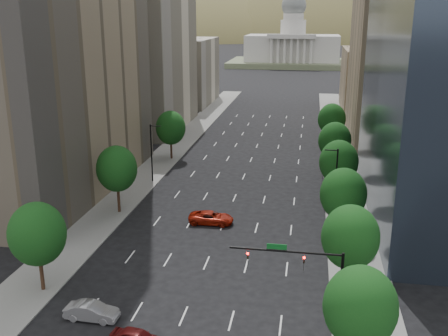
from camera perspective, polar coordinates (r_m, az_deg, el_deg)
The scene contains 22 objects.
sidewalk_left at distance 76.60m, azimuth -10.38°, elevation -2.53°, with size 6.00×200.00×0.15m, color slate.
sidewalk_right at distance 72.49m, azimuth 13.41°, elevation -3.85°, with size 6.00×200.00×0.15m, color slate.
midrise_cream_left at distance 116.43m, azimuth -8.12°, elevation 12.90°, with size 14.00×30.00×35.00m, color beige.
filler_left at distance 148.86m, azimuth -4.13°, elevation 10.55°, with size 14.00×26.00×18.00m, color beige.
parking_tan_right at distance 109.33m, azimuth 17.77°, elevation 10.73°, with size 14.00×30.00×30.00m, color #8C7759.
filler_right at distance 142.65m, azimuth 15.77°, elevation 9.30°, with size 14.00×26.00×16.00m, color #8C7759.
tree_right_0 at distance 38.47m, azimuth 14.76°, elevation -14.56°, with size 5.20×5.20×8.39m.
tree_right_1 at distance 48.06m, azimuth 13.73°, elevation -7.41°, with size 5.20×5.20×8.75m.
tree_right_2 at distance 59.25m, azimuth 12.99°, elevation -2.82°, with size 5.20×5.20×8.61m.
tree_right_3 at distance 70.59m, azimuth 12.52°, elevation 0.63°, with size 5.20×5.20×8.89m.
tree_right_4 at distance 84.23m, azimuth 12.09°, elevation 2.96°, with size 5.20×5.20×8.46m.
tree_right_5 at distance 99.79m, azimuth 11.77°, elevation 5.27°, with size 5.20×5.20×8.75m.
tree_left_0 at distance 50.29m, azimuth -19.86°, elevation -6.85°, with size 5.20×5.20×8.75m.
tree_left_1 at distance 67.19m, azimuth -11.72°, elevation -0.08°, with size 5.20×5.20×8.97m.
tree_left_2 at distance 91.17m, azimuth -5.89°, elevation 4.42°, with size 5.20×5.20×8.68m.
streetlight_rn at distance 66.08m, azimuth 12.16°, elevation -1.41°, with size 1.70×0.20×9.00m.
streetlight_ln at distance 79.09m, azimuth -7.95°, elevation 1.82°, with size 1.70×0.20×9.00m.
traffic_signal at distance 42.72m, azimuth 9.47°, elevation -11.19°, with size 9.12×0.40×7.38m.
capitol at distance 258.24m, azimuth 7.53°, elevation 12.98°, with size 60.00×40.00×35.20m.
foothills at distance 610.96m, azimuth 12.03°, elevation 10.52°, with size 720.00×413.00×263.00m.
car_silver at distance 46.84m, azimuth -14.35°, elevation -15.04°, with size 1.61×4.61×1.52m, color #949599.
car_red_far at distance 64.10m, azimuth -1.42°, elevation -5.49°, with size 2.54×5.50×1.53m, color #9C1B0B.
Camera 1 is at (9.90, -7.82, 25.05)m, focal length 41.54 mm.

